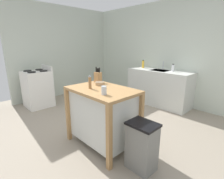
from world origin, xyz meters
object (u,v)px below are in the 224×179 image
at_px(bottle_dish_soap, 173,68).
at_px(bowl_ceramic_small, 100,83).
at_px(knife_block, 98,77).
at_px(pepper_grinder, 90,82).
at_px(sink_faucet, 163,65).
at_px(stove, 38,89).
at_px(bottle_spray_cleaner, 143,64).
at_px(drinking_cup, 104,90).
at_px(kitchen_island, 103,114).
at_px(trash_bin, 142,146).

bearing_deg(bottle_dish_soap, bowl_ceramic_small, -93.24).
xyz_separation_m(knife_block, pepper_grinder, (0.26, -0.37, -0.00)).
distance_m(sink_faucet, stove, 3.24).
distance_m(pepper_grinder, stove, 2.34).
relative_size(bottle_spray_cleaner, stove, 0.22).
height_order(knife_block, drinking_cup, knife_block).
height_order(bowl_ceramic_small, stove, stove).
height_order(bowl_ceramic_small, bottle_spray_cleaner, bottle_spray_cleaner).
relative_size(drinking_cup, stove, 0.11).
bearing_deg(bowl_ceramic_small, drinking_cup, -33.92).
bearing_deg(kitchen_island, trash_bin, -1.19).
relative_size(knife_block, trash_bin, 0.40).
xyz_separation_m(drinking_cup, pepper_grinder, (-0.37, 0.05, 0.04)).
relative_size(knife_block, pepper_grinder, 1.30).
xyz_separation_m(bowl_ceramic_small, sink_faucet, (-0.19, 2.28, 0.07)).
distance_m(knife_block, bottle_spray_cleaner, 2.13).
bearing_deg(bowl_ceramic_small, pepper_grinder, -73.45).
bearing_deg(trash_bin, bowl_ceramic_small, 171.71).
xyz_separation_m(drinking_cup, bottle_dish_soap, (-0.32, 2.49, 0.02)).
distance_m(pepper_grinder, bottle_dish_soap, 2.43).
bearing_deg(pepper_grinder, stove, 178.64).
bearing_deg(stove, kitchen_island, 1.59).
bearing_deg(trash_bin, knife_block, 167.24).
distance_m(kitchen_island, bottle_spray_cleaner, 2.54).
xyz_separation_m(knife_block, sink_faucet, (0.00, 2.16, 0.01)).
height_order(pepper_grinder, bottle_dish_soap, pepper_grinder).
distance_m(knife_block, sink_faucet, 2.16).
xyz_separation_m(knife_block, drinking_cup, (0.64, -0.42, -0.04)).
bearing_deg(pepper_grinder, bottle_dish_soap, 88.80).
relative_size(bottle_spray_cleaner, bottle_dish_soap, 1.20).
distance_m(kitchen_island, sink_faucet, 2.49).
height_order(drinking_cup, pepper_grinder, pepper_grinder).
distance_m(drinking_cup, sink_faucet, 2.66).
distance_m(knife_block, stove, 2.11).
bearing_deg(pepper_grinder, sink_faucet, 95.96).
bearing_deg(bottle_spray_cleaner, knife_block, -74.98).
height_order(sink_faucet, stove, sink_faucet).
xyz_separation_m(knife_block, stove, (-2.01, -0.31, -0.54)).
relative_size(knife_block, bottle_dish_soap, 1.39).
bearing_deg(bottle_dish_soap, drinking_cup, -82.69).
height_order(knife_block, pepper_grinder, knife_block).
relative_size(knife_block, stove, 0.25).
height_order(kitchen_island, bowl_ceramic_small, bowl_ceramic_small).
distance_m(kitchen_island, bowl_ceramic_small, 0.49).
xyz_separation_m(pepper_grinder, bottle_dish_soap, (0.05, 2.43, -0.02)).
bearing_deg(drinking_cup, stove, 177.69).
xyz_separation_m(knife_block, bottle_spray_cleaner, (-0.55, 2.06, -0.00)).
relative_size(pepper_grinder, bottle_spray_cleaner, 0.89).
xyz_separation_m(pepper_grinder, trash_bin, (0.89, 0.11, -0.68)).
height_order(pepper_grinder, stove, pepper_grinder).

